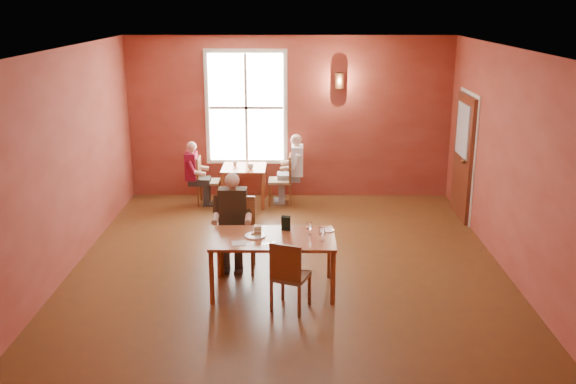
{
  "coord_description": "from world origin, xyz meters",
  "views": [
    {
      "loc": [
        0.07,
        -8.29,
        3.59
      ],
      "look_at": [
        0.0,
        0.2,
        1.05
      ],
      "focal_mm": 40.0,
      "sensor_mm": 36.0,
      "label": 1
    }
  ],
  "objects_px": {
    "diner_maroon": "(207,174)",
    "main_table": "(273,264)",
    "chair_empty": "(291,275)",
    "diner_main": "(238,227)",
    "second_table": "(244,185)",
    "chair_diner_main": "(238,236)",
    "chair_diner_maroon": "(209,180)",
    "chair_diner_white": "(280,179)",
    "diner_white": "(281,171)"
  },
  "relations": [
    {
      "from": "main_table",
      "to": "chair_diner_white",
      "type": "relative_size",
      "value": 1.69
    },
    {
      "from": "chair_diner_white",
      "to": "chair_diner_maroon",
      "type": "bearing_deg",
      "value": 90.0
    },
    {
      "from": "diner_main",
      "to": "chair_diner_maroon",
      "type": "xyz_separation_m",
      "value": [
        -0.79,
        3.07,
        -0.2
      ]
    },
    {
      "from": "second_table",
      "to": "chair_empty",
      "type": "bearing_deg",
      "value": -78.28
    },
    {
      "from": "diner_maroon",
      "to": "chair_diner_white",
      "type": "bearing_deg",
      "value": 90.0
    },
    {
      "from": "chair_empty",
      "to": "diner_maroon",
      "type": "relative_size",
      "value": 0.78
    },
    {
      "from": "chair_empty",
      "to": "chair_diner_white",
      "type": "height_order",
      "value": "chair_diner_white"
    },
    {
      "from": "diner_maroon",
      "to": "second_table",
      "type": "bearing_deg",
      "value": 90.0
    },
    {
      "from": "chair_empty",
      "to": "diner_white",
      "type": "distance_m",
      "value": 4.2
    },
    {
      "from": "chair_diner_white",
      "to": "second_table",
      "type": "bearing_deg",
      "value": 90.0
    },
    {
      "from": "chair_diner_maroon",
      "to": "chair_empty",
      "type": "bearing_deg",
      "value": 19.93
    },
    {
      "from": "chair_diner_white",
      "to": "diner_maroon",
      "type": "bearing_deg",
      "value": 90.0
    },
    {
      "from": "second_table",
      "to": "diner_white",
      "type": "relative_size",
      "value": 0.63
    },
    {
      "from": "second_table",
      "to": "chair_diner_main",
      "type": "bearing_deg",
      "value": -87.29
    },
    {
      "from": "chair_diner_main",
      "to": "diner_maroon",
      "type": "bearing_deg",
      "value": -74.83
    },
    {
      "from": "diner_white",
      "to": "diner_main",
      "type": "bearing_deg",
      "value": 170.09
    },
    {
      "from": "chair_diner_main",
      "to": "diner_main",
      "type": "distance_m",
      "value": 0.14
    },
    {
      "from": "diner_white",
      "to": "chair_diner_main",
      "type": "bearing_deg",
      "value": 169.99
    },
    {
      "from": "main_table",
      "to": "diner_maroon",
      "type": "height_order",
      "value": "diner_maroon"
    },
    {
      "from": "chair_diner_maroon",
      "to": "diner_main",
      "type": "bearing_deg",
      "value": 14.51
    },
    {
      "from": "chair_diner_white",
      "to": "diner_maroon",
      "type": "xyz_separation_m",
      "value": [
        -1.33,
        0.0,
        0.11
      ]
    },
    {
      "from": "main_table",
      "to": "diner_main",
      "type": "relative_size",
      "value": 1.22
    },
    {
      "from": "diner_main",
      "to": "chair_diner_maroon",
      "type": "height_order",
      "value": "diner_main"
    },
    {
      "from": "chair_empty",
      "to": "chair_diner_maroon",
      "type": "distance_m",
      "value": 4.46
    },
    {
      "from": "chair_empty",
      "to": "chair_diner_white",
      "type": "relative_size",
      "value": 0.96
    },
    {
      "from": "second_table",
      "to": "diner_maroon",
      "type": "height_order",
      "value": "diner_maroon"
    },
    {
      "from": "chair_diner_main",
      "to": "second_table",
      "type": "bearing_deg",
      "value": -87.29
    },
    {
      "from": "main_table",
      "to": "diner_white",
      "type": "distance_m",
      "value": 3.7
    },
    {
      "from": "chair_empty",
      "to": "diner_maroon",
      "type": "bearing_deg",
      "value": 131.62
    },
    {
      "from": "chair_empty",
      "to": "diner_maroon",
      "type": "distance_m",
      "value": 4.47
    },
    {
      "from": "main_table",
      "to": "chair_empty",
      "type": "distance_m",
      "value": 0.56
    },
    {
      "from": "diner_maroon",
      "to": "main_table",
      "type": "bearing_deg",
      "value": 19.75
    },
    {
      "from": "second_table",
      "to": "diner_main",
      "type": "bearing_deg",
      "value": -87.32
    },
    {
      "from": "diner_white",
      "to": "chair_diner_maroon",
      "type": "bearing_deg",
      "value": 90.0
    },
    {
      "from": "main_table",
      "to": "chair_diner_maroon",
      "type": "relative_size",
      "value": 1.78
    },
    {
      "from": "diner_main",
      "to": "second_table",
      "type": "height_order",
      "value": "diner_main"
    },
    {
      "from": "chair_diner_maroon",
      "to": "diner_maroon",
      "type": "bearing_deg",
      "value": -90.0
    },
    {
      "from": "diner_main",
      "to": "diner_maroon",
      "type": "xyz_separation_m",
      "value": [
        -0.82,
        3.07,
        -0.07
      ]
    },
    {
      "from": "diner_main",
      "to": "diner_white",
      "type": "distance_m",
      "value": 3.11
    },
    {
      "from": "second_table",
      "to": "diner_white",
      "type": "xyz_separation_m",
      "value": [
        0.68,
        0.0,
        0.27
      ]
    },
    {
      "from": "chair_diner_white",
      "to": "chair_diner_maroon",
      "type": "distance_m",
      "value": 1.3
    },
    {
      "from": "diner_maroon",
      "to": "diner_white",
      "type": "bearing_deg",
      "value": 90.0
    },
    {
      "from": "diner_main",
      "to": "chair_diner_white",
      "type": "relative_size",
      "value": 1.39
    },
    {
      "from": "second_table",
      "to": "diner_white",
      "type": "height_order",
      "value": "diner_white"
    },
    {
      "from": "chair_empty",
      "to": "chair_diner_maroon",
      "type": "relative_size",
      "value": 1.01
    },
    {
      "from": "chair_empty",
      "to": "diner_maroon",
      "type": "xyz_separation_m",
      "value": [
        -1.55,
        4.19,
        0.13
      ]
    },
    {
      "from": "chair_empty",
      "to": "diner_white",
      "type": "xyz_separation_m",
      "value": [
        -0.19,
        4.19,
        0.18
      ]
    },
    {
      "from": "diner_main",
      "to": "chair_diner_white",
      "type": "xyz_separation_m",
      "value": [
        0.51,
        3.07,
        -0.18
      ]
    },
    {
      "from": "chair_diner_main",
      "to": "chair_diner_maroon",
      "type": "relative_size",
      "value": 1.15
    },
    {
      "from": "chair_diner_main",
      "to": "chair_diner_maroon",
      "type": "xyz_separation_m",
      "value": [
        -0.79,
        3.04,
        -0.07
      ]
    }
  ]
}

